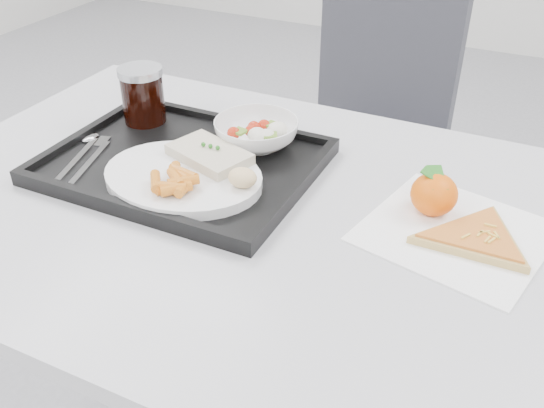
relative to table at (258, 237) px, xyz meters
The scene contains 14 objects.
table is the anchor object (origin of this frame).
chair 0.77m from the table, 93.38° to the left, with size 0.50×0.50×0.93m.
tray 0.19m from the table, 164.71° to the left, with size 0.45×0.35×0.03m.
dinner_plate 0.16m from the table, behind, with size 0.27×0.27×0.02m.
fish_fillet 0.16m from the table, 158.66° to the left, with size 0.16×0.12×0.03m.
bread_roll 0.12m from the table, 155.54° to the right, with size 0.06×0.05×0.03m.
salad_bowl 0.20m from the table, 117.28° to the left, with size 0.15×0.15×0.05m.
cola_glass 0.38m from the table, 155.09° to the left, with size 0.08×0.08×0.11m.
cutlery 0.35m from the table, behind, with size 0.10×0.17×0.01m.
napkin 0.31m from the table, 10.63° to the left, with size 0.30×0.29×0.00m.
tangerine 0.29m from the table, 20.24° to the left, with size 0.07×0.07×0.07m.
pizza_slice 0.34m from the table, ahead, with size 0.27×0.27×0.02m.
carrot_pile 0.17m from the table, 152.22° to the right, with size 0.08×0.09×0.02m.
salad_contents 0.19m from the table, 113.11° to the left, with size 0.09×0.08×0.03m.
Camera 1 is at (0.37, -0.42, 1.28)m, focal length 40.00 mm.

